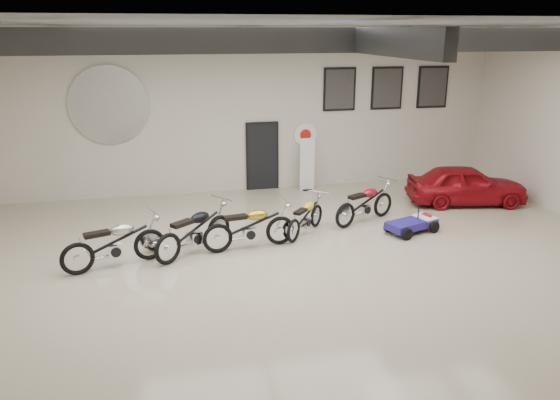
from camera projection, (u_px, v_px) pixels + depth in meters
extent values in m
cube|color=tan|center=(292.00, 264.00, 11.89)|extent=(16.00, 12.00, 0.01)
cube|color=gray|center=(294.00, 23.00, 10.40)|extent=(16.00, 12.00, 0.01)
cube|color=beige|center=(246.00, 111.00, 16.73)|extent=(16.00, 0.02, 5.00)
cube|color=black|center=(262.00, 157.00, 17.22)|extent=(0.92, 0.08, 2.10)
imported|color=maroon|center=(466.00, 185.00, 15.87)|extent=(1.97, 3.58, 1.15)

